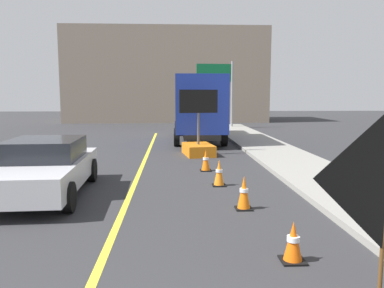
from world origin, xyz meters
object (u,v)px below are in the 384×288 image
Objects in this scene: highway_guide_sign at (222,83)px; traffic_cone_mid_lane at (244,193)px; pickup_car at (44,167)px; traffic_cone_far_lane at (219,173)px; traffic_cone_near_sign at (293,242)px; traffic_cone_curbside at (206,160)px; arrow_board_trailer at (198,144)px; box_truck at (198,107)px.

traffic_cone_mid_lane is (-2.18, -20.71, -3.06)m from highway_guide_sign.
pickup_car is 20.64m from highway_guide_sign.
pickup_car is 4.53m from traffic_cone_far_lane.
highway_guide_sign reaches higher than pickup_car.
traffic_cone_near_sign is at bearing -94.75° from highway_guide_sign.
traffic_cone_curbside is (-2.63, -16.42, -3.07)m from highway_guide_sign.
arrow_board_trailer reaches higher than traffic_cone_curbside.
arrow_board_trailer is at bearing -93.85° from box_truck.
traffic_cone_far_lane is (0.20, -5.49, -0.12)m from arrow_board_trailer.
arrow_board_trailer is at bearing 93.49° from traffic_cone_mid_lane.
traffic_cone_mid_lane is at bearing -82.96° from traffic_cone_far_lane.
traffic_cone_far_lane is (-0.27, 2.20, -0.00)m from traffic_cone_mid_lane.
box_truck is 10.74× the size of traffic_cone_mid_lane.
pickup_car is at bearing -112.44° from box_truck.
highway_guide_sign reaches higher than traffic_cone_curbside.
box_truck reaches higher than traffic_cone_near_sign.
arrow_board_trailer reaches higher than traffic_cone_mid_lane.
traffic_cone_curbside is at bearing 95.00° from traffic_cone_far_lane.
highway_guide_sign is 16.91m from traffic_cone_curbside.
traffic_cone_curbside is (-0.45, 4.29, -0.01)m from traffic_cone_mid_lane.
traffic_cone_mid_lane is (0.14, -12.58, -1.48)m from box_truck.
traffic_cone_near_sign is (-1.94, -23.37, -3.12)m from highway_guide_sign.
traffic_cone_mid_lane is (0.47, -7.68, -0.12)m from arrow_board_trailer.
traffic_cone_near_sign is (4.97, -4.12, -0.39)m from pickup_car.
pickup_car is at bearing 140.37° from traffic_cone_near_sign.
box_truck is 11.15× the size of traffic_cone_curbside.
highway_guide_sign is 18.93m from traffic_cone_far_lane.
box_truck is 1.74× the size of pickup_car.
pickup_car reaches higher than traffic_cone_near_sign.
traffic_cone_curbside is (4.28, 2.83, -0.34)m from pickup_car.
traffic_cone_curbside is at bearing -92.17° from box_truck.
arrow_board_trailer is at bearing 92.07° from traffic_cone_far_lane.
traffic_cone_curbside is at bearing 96.04° from traffic_cone_mid_lane.
pickup_car is at bearing -170.62° from traffic_cone_far_lane.
traffic_cone_mid_lane reaches higher than traffic_cone_far_lane.
arrow_board_trailer reaches higher than pickup_car.
highway_guide_sign is at bearing 78.51° from arrow_board_trailer.
traffic_cone_far_lane reaches higher than traffic_cone_near_sign.
traffic_cone_mid_lane is (-0.24, 2.66, 0.06)m from traffic_cone_near_sign.
traffic_cone_mid_lane is 2.21m from traffic_cone_far_lane.
highway_guide_sign is 6.80× the size of traffic_cone_far_lane.
traffic_cone_far_lane is at bearing -90.73° from box_truck.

